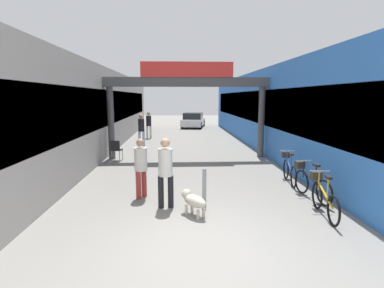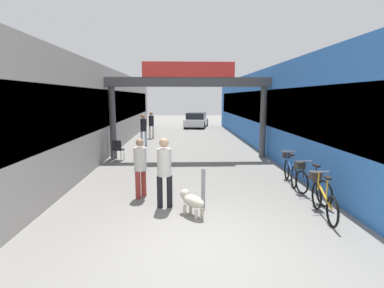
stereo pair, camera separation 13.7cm
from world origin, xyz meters
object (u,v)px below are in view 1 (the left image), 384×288
(pedestrian_companion, at_px, (141,164))
(dog_on_leash, at_px, (193,200))
(bicycle_black_second, at_px, (310,182))
(bicycle_blue_third, at_px, (289,169))
(bollard_post_metal, at_px, (204,186))
(bicycle_orange_nearest, at_px, (323,196))
(cafe_chair_black_nearer, at_px, (116,148))
(pedestrian_elderly_walking, at_px, (149,123))
(pedestrian_carrying_crate, at_px, (141,128))
(parked_car_white, at_px, (193,120))
(pedestrian_with_dog, at_px, (165,168))

(pedestrian_companion, xyz_separation_m, dog_on_leash, (1.33, -1.30, -0.57))
(bicycle_black_second, distance_m, bicycle_blue_third, 1.52)
(bicycle_blue_third, xyz_separation_m, bollard_post_metal, (-2.90, -1.95, 0.06))
(bollard_post_metal, bearing_deg, bicycle_blue_third, 33.99)
(pedestrian_companion, distance_m, bicycle_orange_nearest, 4.59)
(cafe_chair_black_nearer, bearing_deg, pedestrian_elderly_walking, 84.11)
(dog_on_leash, relative_size, bicycle_orange_nearest, 0.45)
(pedestrian_carrying_crate, bearing_deg, bicycle_blue_third, -53.37)
(dog_on_leash, relative_size, parked_car_white, 0.18)
(pedestrian_elderly_walking, height_order, bollard_post_metal, pedestrian_elderly_walking)
(bollard_post_metal, xyz_separation_m, parked_car_white, (0.82, 19.83, 0.15))
(pedestrian_companion, relative_size, bollard_post_metal, 1.67)
(dog_on_leash, bearing_deg, pedestrian_elderly_walking, 99.51)
(dog_on_leash, distance_m, parked_car_white, 20.48)
(pedestrian_with_dog, distance_m, bicycle_orange_nearest, 3.74)
(pedestrian_companion, bearing_deg, pedestrian_carrying_crate, 96.51)
(parked_car_white, bearing_deg, pedestrian_companion, -97.34)
(pedestrian_carrying_crate, relative_size, parked_car_white, 0.42)
(pedestrian_with_dog, bearing_deg, pedestrian_elderly_walking, 97.05)
(pedestrian_with_dog, relative_size, bicycle_black_second, 1.04)
(bicycle_blue_third, distance_m, cafe_chair_black_nearer, 7.11)
(bicycle_blue_third, bearing_deg, bollard_post_metal, -146.01)
(pedestrian_with_dog, distance_m, bicycle_blue_third, 4.41)
(bicycle_orange_nearest, bearing_deg, pedestrian_companion, 161.87)
(pedestrian_elderly_walking, distance_m, bicycle_black_second, 13.36)
(cafe_chair_black_nearer, bearing_deg, dog_on_leash, -64.24)
(pedestrian_companion, height_order, parked_car_white, pedestrian_companion)
(pedestrian_with_dog, height_order, pedestrian_companion, pedestrian_with_dog)
(dog_on_leash, bearing_deg, pedestrian_companion, 135.69)
(dog_on_leash, bearing_deg, pedestrian_with_dog, 141.38)
(pedestrian_carrying_crate, xyz_separation_m, parked_car_white, (3.46, 10.42, -0.38))
(dog_on_leash, bearing_deg, bicycle_orange_nearest, -2.25)
(pedestrian_carrying_crate, height_order, bollard_post_metal, pedestrian_carrying_crate)
(parked_car_white, bearing_deg, pedestrian_with_dog, -95.09)
(pedestrian_elderly_walking, relative_size, bollard_post_metal, 1.81)
(dog_on_leash, relative_size, bicycle_black_second, 0.46)
(bicycle_orange_nearest, height_order, cafe_chair_black_nearer, bicycle_orange_nearest)
(pedestrian_with_dog, xyz_separation_m, bicycle_orange_nearest, (3.65, -0.63, -0.56))
(pedestrian_carrying_crate, xyz_separation_m, pedestrian_elderly_walking, (0.11, 3.21, -0.01))
(pedestrian_with_dog, xyz_separation_m, pedestrian_companion, (-0.69, 0.79, -0.08))
(pedestrian_elderly_walking, relative_size, parked_car_white, 0.41)
(pedestrian_companion, relative_size, parked_car_white, 0.38)
(pedestrian_with_dog, relative_size, dog_on_leash, 2.28)
(bollard_post_metal, bearing_deg, pedestrian_with_dog, -173.70)
(pedestrian_elderly_walking, xyz_separation_m, cafe_chair_black_nearer, (-0.73, -7.12, -0.47))
(pedestrian_companion, relative_size, dog_on_leash, 2.12)
(pedestrian_elderly_walking, xyz_separation_m, bicycle_orange_nearest, (5.22, -13.36, -0.58))
(bicycle_orange_nearest, relative_size, bollard_post_metal, 1.73)
(pedestrian_carrying_crate, xyz_separation_m, bicycle_orange_nearest, (5.33, -10.14, -0.59))
(pedestrian_elderly_walking, bearing_deg, pedestrian_companion, -85.76)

